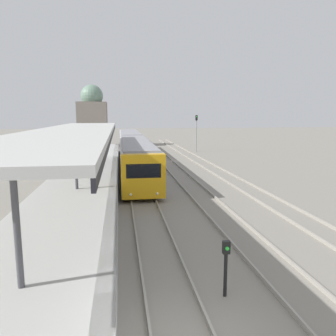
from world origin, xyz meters
name	(u,v)px	position (x,y,z in m)	size (l,w,h in m)	color
platform_canopy	(75,131)	(-3.64, 11.91, 4.18)	(4.00, 26.20, 3.26)	beige
person_on_platform	(94,170)	(-2.72, 12.02, 2.02)	(0.40, 0.40, 1.66)	#2D2D33
train_near	(132,148)	(0.00, 28.15, 1.64)	(2.56, 32.11, 2.96)	gold
signal_post_near	(226,262)	(1.52, 2.04, 1.02)	(0.20, 0.21, 1.63)	black
signal_mast_far	(196,129)	(9.17, 37.93, 3.15)	(0.28, 0.29, 5.01)	gray
distant_domed_building	(93,118)	(-5.50, 48.15, 4.56)	(4.57, 4.57, 9.79)	slate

